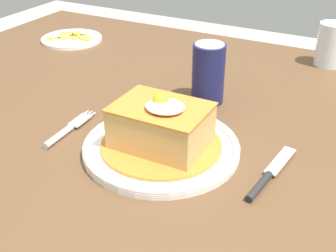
{
  "coord_description": "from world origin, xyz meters",
  "views": [
    {
      "loc": [
        0.31,
        -0.68,
        1.16
      ],
      "look_at": [
        0.0,
        -0.1,
        0.79
      ],
      "focal_mm": 47.4,
      "sensor_mm": 36.0,
      "label": 1
    }
  ],
  "objects_px": {
    "knife": "(266,179)",
    "side_plate_fries": "(72,39)",
    "main_plate": "(162,147)",
    "soda_can": "(208,73)",
    "fork": "(66,131)",
    "drinking_glass": "(330,48)"
  },
  "relations": [
    {
      "from": "knife",
      "to": "drinking_glass",
      "type": "relative_size",
      "value": 1.58
    },
    {
      "from": "fork",
      "to": "knife",
      "type": "xyz_separation_m",
      "value": [
        0.36,
        0.03,
        0.0
      ]
    },
    {
      "from": "drinking_glass",
      "to": "side_plate_fries",
      "type": "height_order",
      "value": "drinking_glass"
    },
    {
      "from": "fork",
      "to": "main_plate",
      "type": "bearing_deg",
      "value": 9.0
    },
    {
      "from": "drinking_glass",
      "to": "main_plate",
      "type": "bearing_deg",
      "value": -107.6
    },
    {
      "from": "drinking_glass",
      "to": "side_plate_fries",
      "type": "bearing_deg",
      "value": -167.68
    },
    {
      "from": "knife",
      "to": "side_plate_fries",
      "type": "distance_m",
      "value": 0.79
    },
    {
      "from": "knife",
      "to": "main_plate",
      "type": "bearing_deg",
      "value": 179.57
    },
    {
      "from": "knife",
      "to": "drinking_glass",
      "type": "bearing_deg",
      "value": 90.9
    },
    {
      "from": "fork",
      "to": "side_plate_fries",
      "type": "distance_m",
      "value": 0.53
    },
    {
      "from": "soda_can",
      "to": "side_plate_fries",
      "type": "bearing_deg",
      "value": 160.31
    },
    {
      "from": "fork",
      "to": "soda_can",
      "type": "distance_m",
      "value": 0.3
    },
    {
      "from": "side_plate_fries",
      "to": "fork",
      "type": "bearing_deg",
      "value": -52.45
    },
    {
      "from": "main_plate",
      "to": "knife",
      "type": "xyz_separation_m",
      "value": [
        0.18,
        -0.0,
        -0.0
      ]
    },
    {
      "from": "fork",
      "to": "soda_can",
      "type": "xyz_separation_m",
      "value": [
        0.17,
        0.24,
        0.06
      ]
    },
    {
      "from": "main_plate",
      "to": "soda_can",
      "type": "bearing_deg",
      "value": 92.97
    },
    {
      "from": "main_plate",
      "to": "knife",
      "type": "distance_m",
      "value": 0.18
    },
    {
      "from": "knife",
      "to": "side_plate_fries",
      "type": "bearing_deg",
      "value": 150.2
    },
    {
      "from": "fork",
      "to": "knife",
      "type": "bearing_deg",
      "value": 4.36
    },
    {
      "from": "knife",
      "to": "drinking_glass",
      "type": "distance_m",
      "value": 0.54
    },
    {
      "from": "drinking_glass",
      "to": "soda_can",
      "type": "bearing_deg",
      "value": -119.27
    },
    {
      "from": "main_plate",
      "to": "knife",
      "type": "bearing_deg",
      "value": -0.43
    }
  ]
}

